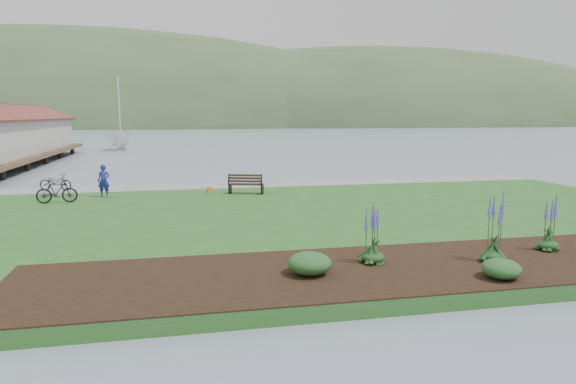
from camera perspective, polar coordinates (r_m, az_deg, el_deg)
name	(u,v)px	position (r m, az deg, el deg)	size (l,w,h in m)	color
ground	(288,214)	(22.96, -0.02, -2.50)	(600.00, 600.00, 0.00)	slate
lawn	(298,219)	(21.01, 1.12, -2.99)	(34.00, 20.00, 0.40)	#22551E
shoreline_path	(263,185)	(29.59, -2.81, 0.80)	(34.00, 2.20, 0.03)	gray
garden_bed	(470,262)	(15.00, 19.53, -7.37)	(24.00, 4.40, 0.04)	black
far_hillside	(245,127)	(193.67, -4.77, 7.25)	(580.00, 80.00, 38.00)	#37532F
pier_pavilion	(0,135)	(51.90, -29.35, 5.53)	(8.00, 36.00, 5.40)	#4C3826
park_bench	(246,184)	(26.27, -4.71, 0.94)	(1.87, 1.21, 1.08)	black
person	(104,178)	(26.74, -19.80, 1.47)	(0.68, 0.47, 1.87)	navy
bicycle_a	(55,182)	(30.16, -24.43, 1.03)	(1.72, 0.60, 0.90)	black
bicycle_b	(57,191)	(25.76, -24.31, 0.06)	(1.78, 0.52, 1.07)	black
sailboat	(121,150)	(68.43, -18.03, 4.46)	(10.97, 11.17, 28.93)	silver
pannier	(209,190)	(27.03, -8.73, 0.25)	(0.17, 0.27, 0.29)	orange
echium_0	(495,232)	(15.03, 22.00, -4.10)	(0.62, 0.62, 2.07)	#163D16
echium_1	(549,229)	(17.01, 26.99, -3.66)	(0.62, 0.62, 1.76)	#163D16
echium_4	(374,236)	(14.04, 9.48, -4.90)	(0.62, 0.62, 1.84)	#163D16
shrub_0	(310,263)	(13.02, 2.41, -7.91)	(1.12, 1.12, 0.56)	#1E4C21
shrub_1	(501,269)	(13.74, 22.61, -7.87)	(0.95, 0.95, 0.48)	#1E4C21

